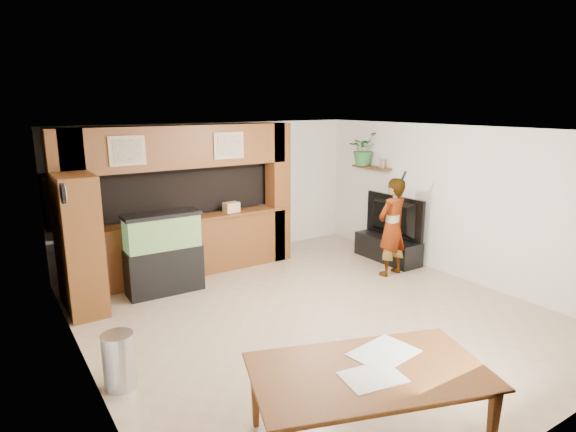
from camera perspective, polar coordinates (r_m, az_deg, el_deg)
floor at (r=7.06m, az=2.92°, el=-11.47°), size 6.50×6.50×0.00m
ceiling at (r=6.43m, az=3.19°, el=10.11°), size 6.50×6.50×0.00m
wall_back at (r=9.39m, az=-8.75°, el=2.93°), size 6.00×0.00×6.00m
wall_left at (r=5.49m, az=-23.28°, el=-5.34°), size 0.00×6.50×6.50m
wall_right at (r=8.70m, az=19.22°, el=1.55°), size 0.00×6.50×6.50m
partition at (r=8.47m, az=-12.86°, el=1.74°), size 4.20×0.99×2.60m
wall_clock at (r=6.32m, az=-25.11°, el=2.43°), size 0.05×0.25×0.25m
wall_shelf at (r=9.82m, az=9.84°, el=5.71°), size 0.25×0.90×0.04m
pantry_cabinet at (r=7.37m, az=-23.39°, el=-3.21°), size 0.50×0.82×2.00m
trash_can at (r=5.56m, az=-19.40°, el=-15.91°), size 0.33×0.33×0.61m
aquarium at (r=7.83m, az=-14.53°, el=-4.38°), size 1.18×0.44×1.30m
tv_stand at (r=9.46m, az=11.73°, el=-3.80°), size 0.50×1.36×0.45m
television at (r=9.30m, az=11.91°, el=-0.12°), size 0.23×1.39×0.80m
photo_frame at (r=9.60m, az=11.06°, el=6.16°), size 0.06×0.14×0.18m
potted_plant at (r=9.93m, az=8.89°, el=7.88°), size 0.76×0.71×0.67m
person at (r=8.51m, az=12.22°, el=-1.30°), size 0.67×0.48×1.72m
microphone at (r=8.27m, az=13.56°, el=4.63°), size 0.04×0.11×0.17m
dining_table at (r=4.54m, az=9.66°, el=-21.67°), size 2.29×1.73×0.71m
newspaper_a at (r=4.28m, az=9.99°, el=-18.28°), size 0.56×0.45×0.01m
newspaper_b at (r=4.65m, az=11.29°, el=-15.61°), size 0.65×0.51×0.01m
counter_box at (r=8.69m, az=-6.73°, el=1.04°), size 0.29×0.21×0.18m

